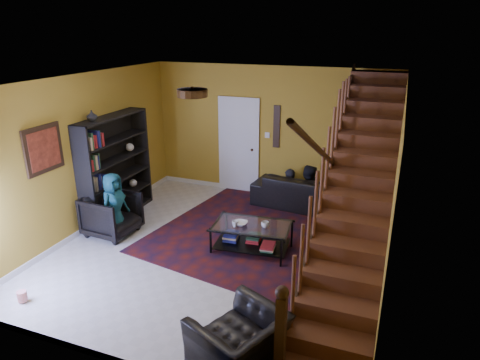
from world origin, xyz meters
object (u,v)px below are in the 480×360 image
object	(u,v)px
bookshelf	(116,169)
sofa	(310,193)
armchair_right	(239,340)
armchair_left	(112,215)
coffee_table	(252,236)

from	to	relation	value
bookshelf	sofa	world-z (taller)	bookshelf
bookshelf	armchair_right	bearing A→B (deg)	-38.37
armchair_right	armchair_left	bearing A→B (deg)	-99.26
sofa	armchair_left	xyz separation A→B (m)	(-3.08, -2.41, 0.04)
armchair_right	coffee_table	distance (m)	2.55
sofa	armchair_right	world-z (taller)	sofa
bookshelf	armchair_right	distance (m)	4.64
armchair_left	coffee_table	world-z (taller)	armchair_left
armchair_left	armchair_right	bearing A→B (deg)	-119.39
bookshelf	coffee_table	bearing A→B (deg)	-7.93
bookshelf	armchair_left	world-z (taller)	bookshelf
sofa	coffee_table	world-z (taller)	sofa
sofa	bookshelf	bearing A→B (deg)	32.41
armchair_left	coffee_table	distance (m)	2.56
sofa	coffee_table	distance (m)	2.17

